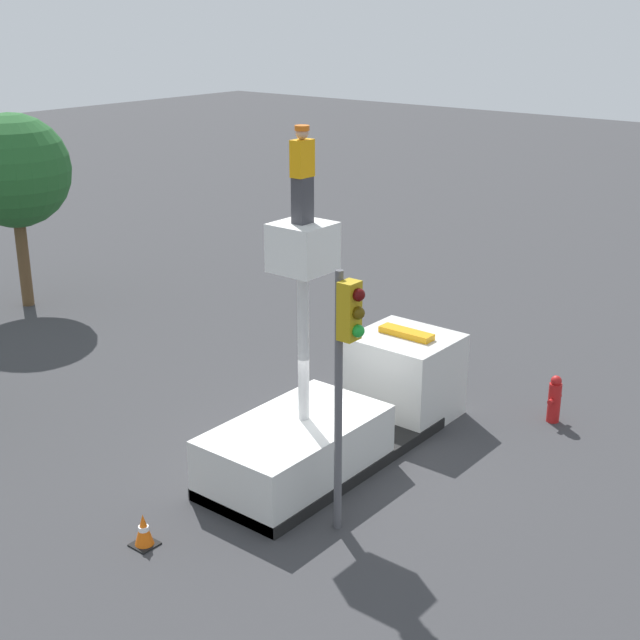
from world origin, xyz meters
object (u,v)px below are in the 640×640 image
Objects in this scene: traffic_light_pole at (346,353)px; traffic_cone_rear at (144,531)px; tree_right_bg at (13,171)px; worker at (302,175)px; fire_hydrant at (554,399)px; bucket_truck at (344,414)px.

traffic_light_pole reaches higher than traffic_cone_rear.
traffic_light_pole is 15.95m from tree_right_bg.
fire_hydrant is at bearing -27.64° from worker.
bucket_truck reaches higher than fire_hydrant.
fire_hydrant is (4.09, -2.82, -0.32)m from bucket_truck.
tree_right_bg reaches higher than fire_hydrant.
tree_right_bg is (6.46, 13.03, 3.91)m from traffic_cone_rear.
traffic_light_pole reaches higher than fire_hydrant.
traffic_cone_rear is (-2.56, 2.41, -3.13)m from traffic_light_pole.
tree_right_bg is (2.82, 13.62, -1.83)m from worker.
tree_right_bg is at bearing 98.90° from fire_hydrant.
bucket_truck is at bearing -6.77° from traffic_cone_rear.
bucket_truck is 10.93× the size of traffic_cone_rear.
traffic_light_pole is at bearing -43.28° from traffic_cone_rear.
worker is 0.36× the size of traffic_light_pole.
bucket_truck is 1.39× the size of traffic_light_pole.
fire_hydrant is at bearing -8.74° from traffic_light_pole.
traffic_cone_rear is 15.06m from tree_right_bg.
worker is 3.37m from traffic_light_pole.
bucket_truck reaches higher than traffic_cone_rear.
worker reaches higher than traffic_cone_rear.
bucket_truck is 6.03× the size of fire_hydrant.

